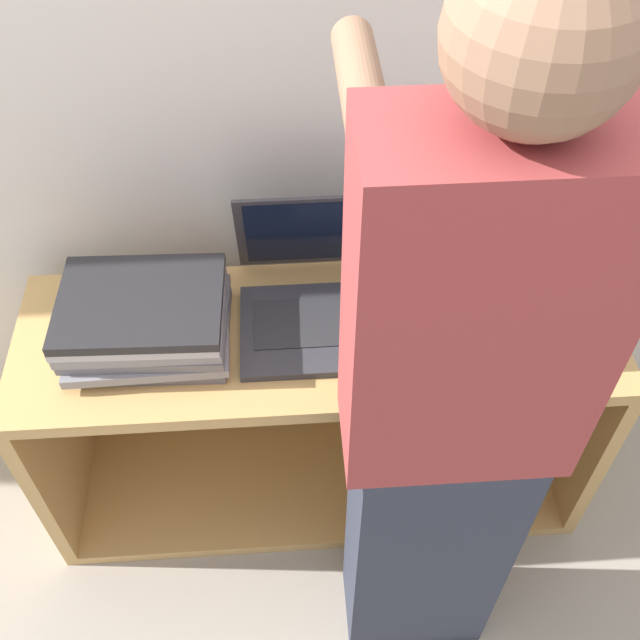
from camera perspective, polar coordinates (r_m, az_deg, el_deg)
ground_plane at (r=2.22m, az=0.29°, el=-17.05°), size 12.00×12.00×0.00m
wall_back at (r=1.70m, az=-0.98°, el=19.64°), size 8.00×0.05×2.40m
cart at (r=2.08m, az=-0.25°, el=-5.61°), size 1.44×0.47×0.68m
laptop_open at (r=1.77m, az=-0.28°, el=1.82°), size 0.36×0.37×0.29m
laptop_stack_left at (r=1.74m, az=-13.17°, el=0.05°), size 0.38×0.30×0.14m
laptop_stack_right at (r=1.77m, az=12.63°, el=1.53°), size 0.39×0.30×0.17m
person at (r=1.39m, az=9.98°, el=-7.57°), size 0.40×0.53×1.74m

